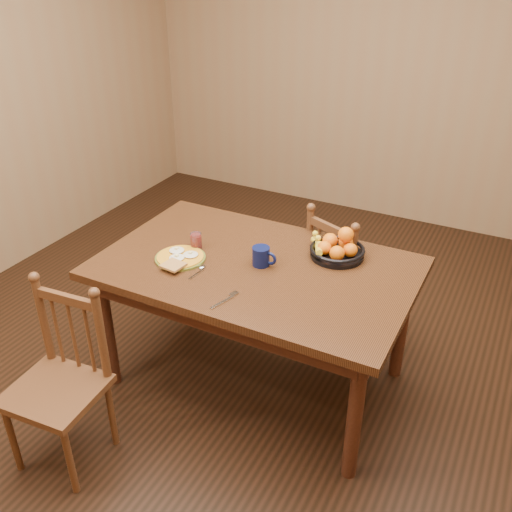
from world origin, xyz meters
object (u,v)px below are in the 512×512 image
at_px(chair_far, 343,280).
at_px(coffee_mug, 262,256).
at_px(breakfast_plate, 180,258).
at_px(dining_table, 256,279).
at_px(chair_near, 60,383).
at_px(fruit_bowl, 337,248).

relative_size(chair_far, coffee_mug, 6.64).
bearing_deg(breakfast_plate, chair_far, 46.44).
height_order(dining_table, coffee_mug, coffee_mug).
relative_size(chair_far, breakfast_plate, 3.02).
distance_m(dining_table, coffee_mug, 0.14).
bearing_deg(coffee_mug, breakfast_plate, -160.01).
relative_size(chair_near, coffee_mug, 6.62).
relative_size(dining_table, coffee_mug, 11.99).
height_order(breakfast_plate, coffee_mug, coffee_mug).
bearing_deg(chair_near, breakfast_plate, 72.22).
xyz_separation_m(chair_far, coffee_mug, (-0.26, -0.56, 0.37)).
relative_size(dining_table, breakfast_plate, 5.46).
xyz_separation_m(breakfast_plate, fruit_bowl, (0.71, 0.41, 0.03)).
height_order(dining_table, chair_far, chair_far).
bearing_deg(coffee_mug, chair_near, -122.94).
bearing_deg(fruit_bowl, dining_table, -140.91).
height_order(coffee_mug, fruit_bowl, fruit_bowl).
xyz_separation_m(chair_far, fruit_bowl, (0.04, -0.29, 0.37)).
bearing_deg(fruit_bowl, chair_far, 98.14).
xyz_separation_m(coffee_mug, fruit_bowl, (0.31, 0.26, -0.00)).
xyz_separation_m(chair_near, coffee_mug, (0.58, 0.90, 0.37)).
height_order(breakfast_plate, fruit_bowl, fruit_bowl).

